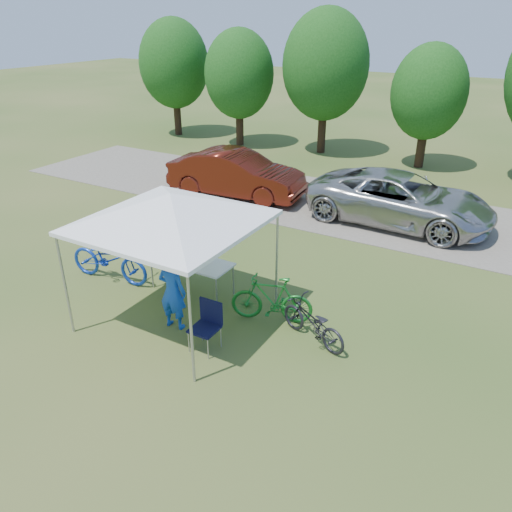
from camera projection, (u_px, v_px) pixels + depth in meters
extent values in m
plane|color=#2D5119|center=(180.00, 317.00, 10.50)|extent=(100.00, 100.00, 0.00)
cube|color=gray|center=(328.00, 204.00, 16.71)|extent=(24.00, 5.00, 0.02)
cylinder|color=#A5A5AA|center=(65.00, 286.00, 9.55)|extent=(0.05, 0.05, 2.10)
cylinder|color=#A5A5AA|center=(191.00, 331.00, 8.20)|extent=(0.05, 0.05, 2.10)
cylinder|color=#A5A5AA|center=(166.00, 232.00, 11.88)|extent=(0.05, 0.05, 2.10)
cylinder|color=#A5A5AA|center=(277.00, 261.00, 10.53)|extent=(0.05, 0.05, 2.10)
cube|color=white|center=(172.00, 222.00, 9.56)|extent=(3.15, 3.15, 0.08)
pyramid|color=white|center=(170.00, 193.00, 9.30)|extent=(4.53, 4.53, 0.55)
cylinder|color=#382314|center=(178.00, 116.00, 25.94)|extent=(0.36, 0.36, 1.89)
ellipsoid|color=#144711|center=(174.00, 64.00, 24.82)|extent=(3.46, 3.46, 4.32)
cylinder|color=#382314|center=(240.00, 126.00, 23.93)|extent=(0.36, 0.36, 1.75)
ellipsoid|color=#144711|center=(239.00, 74.00, 22.89)|extent=(3.20, 3.20, 4.00)
cylinder|color=#382314|center=(322.00, 130.00, 22.53)|extent=(0.36, 0.36, 2.03)
ellipsoid|color=#144711|center=(326.00, 65.00, 21.32)|extent=(3.71, 3.71, 4.64)
cylinder|color=#382314|center=(421.00, 148.00, 20.43)|extent=(0.36, 0.36, 1.61)
ellipsoid|color=#144711|center=(429.00, 92.00, 19.48)|extent=(2.94, 2.94, 3.68)
cube|color=white|center=(191.00, 261.00, 11.15)|extent=(1.89, 0.79, 0.04)
cylinder|color=#A5A5AA|center=(152.00, 273.00, 11.46)|extent=(0.04, 0.04, 0.74)
cylinder|color=#A5A5AA|center=(216.00, 293.00, 10.65)|extent=(0.04, 0.04, 0.74)
cylinder|color=#A5A5AA|center=(171.00, 262.00, 11.99)|extent=(0.04, 0.04, 0.74)
cylinder|color=#A5A5AA|center=(233.00, 280.00, 11.18)|extent=(0.04, 0.04, 0.74)
cube|color=black|center=(204.00, 329.00, 9.28)|extent=(0.49, 0.49, 0.04)
cube|color=black|center=(211.00, 311.00, 9.36)|extent=(0.49, 0.05, 0.49)
cylinder|color=#A5A5AA|center=(189.00, 342.00, 9.32)|extent=(0.02, 0.02, 0.43)
cylinder|color=#A5A5AA|center=(208.00, 349.00, 9.12)|extent=(0.02, 0.02, 0.43)
cylinder|color=#A5A5AA|center=(202.00, 331.00, 9.66)|extent=(0.02, 0.02, 0.43)
cylinder|color=#A5A5AA|center=(221.00, 337.00, 9.46)|extent=(0.02, 0.02, 0.43)
cube|color=white|center=(179.00, 252.00, 11.23)|extent=(0.42, 0.28, 0.28)
cube|color=white|center=(178.00, 245.00, 11.16)|extent=(0.44, 0.30, 0.04)
cylinder|color=gold|center=(202.00, 264.00, 10.93)|extent=(0.07, 0.07, 0.06)
imported|color=blue|center=(172.00, 292.00, 9.83)|extent=(0.62, 0.44, 1.62)
imported|color=#1338AB|center=(109.00, 259.00, 11.73)|extent=(2.17, 0.97, 1.11)
imported|color=#1B7D29|center=(272.00, 299.00, 10.16)|extent=(1.76, 1.00, 1.02)
imported|color=black|center=(313.00, 323.00, 9.55)|extent=(1.68, 1.07, 0.84)
imported|color=#B5B4B0|center=(400.00, 199.00, 14.85)|extent=(5.52, 2.70, 1.51)
imported|color=#57180E|center=(236.00, 174.00, 17.10)|extent=(4.85, 2.10, 1.55)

